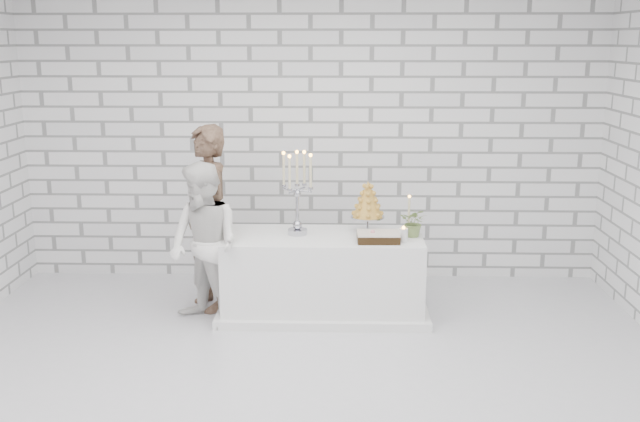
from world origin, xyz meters
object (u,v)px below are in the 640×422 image
(cake_table, at_px, (323,275))
(groom, at_px, (208,218))
(bride, at_px, (204,246))
(croquembouche, at_px, (368,207))
(candelabra, at_px, (297,193))

(cake_table, xyz_separation_m, groom, (-1.08, 0.13, 0.50))
(bride, height_order, croquembouche, bride)
(cake_table, bearing_deg, candelabra, 171.79)
(groom, relative_size, bride, 1.19)
(candelabra, bearing_deg, croquembouche, 8.16)
(croquembouche, bearing_deg, groom, 179.67)
(cake_table, height_order, bride, bride)
(candelabra, distance_m, croquembouche, 0.67)
(cake_table, distance_m, bride, 1.13)
(cake_table, height_order, croquembouche, croquembouche)
(cake_table, bearing_deg, bride, -163.84)
(groom, bearing_deg, candelabra, 51.56)
(cake_table, xyz_separation_m, croquembouche, (0.41, 0.13, 0.62))
(cake_table, relative_size, bride, 1.23)
(cake_table, bearing_deg, groom, 172.86)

